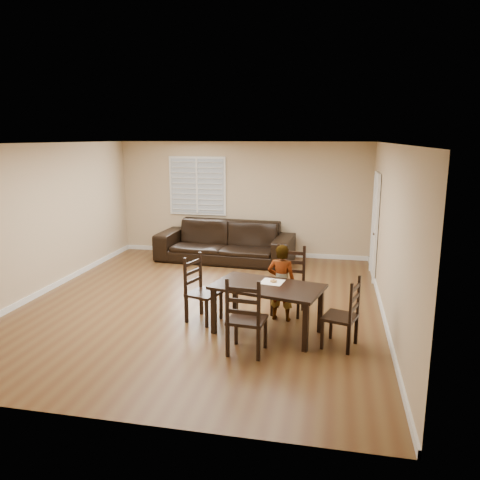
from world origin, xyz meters
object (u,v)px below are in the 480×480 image
chair_near (290,281)px  chair_right (349,317)px  chair_far (244,322)px  child (281,283)px  sofa (225,242)px  donut (273,281)px  dining_table (268,291)px  chair_left (197,291)px

chair_near → chair_right: size_ratio=1.11×
chair_far → child: 1.39m
chair_near → chair_right: chair_near is taller
chair_right → sofa: (-2.68, 4.13, 0.01)m
child → donut: (-0.08, -0.38, 0.14)m
chair_far → chair_right: 1.42m
chair_near → sofa: (-1.76, 2.87, -0.04)m
dining_table → chair_far: 0.84m
chair_left → chair_far: bearing=-120.4°
donut → sofa: size_ratio=0.03×
chair_far → sofa: chair_far is taller
chair_far → child: (0.32, 1.35, 0.12)m
child → dining_table: bearing=82.9°
dining_table → donut: size_ratio=16.45×
chair_right → child: bearing=-112.8°
child → donut: child is taller
donut → sofa: bearing=113.5°
chair_right → sofa: chair_right is taller
child → donut: 0.41m
chair_right → chair_far: bearing=-51.8°
chair_left → donut: bearing=-77.8°
chair_near → child: bearing=-95.3°
chair_far → chair_left: bearing=-44.1°
chair_near → chair_right: (0.91, -1.26, -0.05)m
chair_far → chair_left: size_ratio=1.03×
dining_table → chair_near: 1.01m
donut → chair_right: bearing=-22.9°
chair_near → chair_left: size_ratio=1.06×
chair_near → donut: size_ratio=10.51×
chair_far → donut: chair_far is taller
chair_right → dining_table: bearing=-87.5°
dining_table → chair_left: (-1.15, 0.30, -0.17)m
dining_table → chair_far: (-0.18, -0.81, -0.15)m
chair_left → child: bearing=-60.7°
chair_right → child: 1.32m
donut → child: bearing=78.7°
dining_table → chair_left: 1.20m
chair_left → child: size_ratio=0.85×
sofa → chair_near: bearing=-54.8°
chair_far → donut: (0.24, 0.97, 0.27)m
dining_table → chair_right: bearing=-0.3°
chair_left → donut: size_ratio=9.93×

